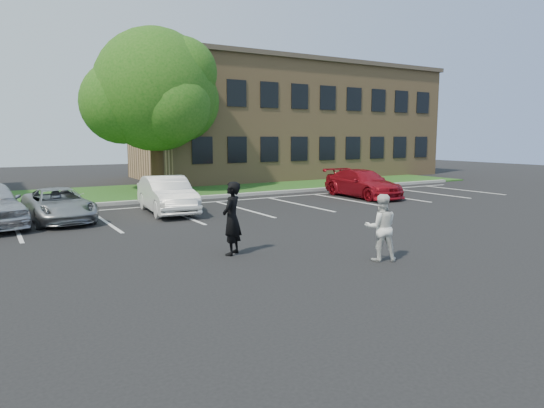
# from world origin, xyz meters

# --- Properties ---
(ground_plane) EXTENTS (90.00, 90.00, 0.00)m
(ground_plane) POSITION_xyz_m (0.00, 0.00, 0.00)
(ground_plane) COLOR black
(ground_plane) RESTS_ON ground
(curb) EXTENTS (40.00, 0.30, 0.15)m
(curb) POSITION_xyz_m (0.00, 12.00, 0.07)
(curb) COLOR gray
(curb) RESTS_ON ground
(grass_strip) EXTENTS (44.00, 8.00, 0.08)m
(grass_strip) POSITION_xyz_m (0.00, 16.00, 0.04)
(grass_strip) COLOR #244915
(grass_strip) RESTS_ON ground
(stall_lines) EXTENTS (34.00, 5.36, 0.01)m
(stall_lines) POSITION_xyz_m (1.40, 8.95, 0.01)
(stall_lines) COLOR silver
(stall_lines) RESTS_ON ground
(office_building) EXTENTS (22.40, 10.40, 8.30)m
(office_building) POSITION_xyz_m (14.00, 21.99, 4.16)
(office_building) COLOR #9F7D52
(office_building) RESTS_ON ground
(tree) EXTENTS (7.80, 7.20, 8.80)m
(tree) POSITION_xyz_m (2.01, 16.62, 5.35)
(tree) COLOR black
(tree) RESTS_ON ground
(man_black_suit) EXTENTS (0.81, 0.79, 1.87)m
(man_black_suit) POSITION_xyz_m (-1.08, 1.18, 0.94)
(man_black_suit) COLOR black
(man_black_suit) RESTS_ON ground
(man_white_shirt) EXTENTS (0.99, 0.92, 1.63)m
(man_white_shirt) POSITION_xyz_m (1.75, -1.21, 0.81)
(man_white_shirt) COLOR silver
(man_white_shirt) RESTS_ON ground
(car_silver_minivan) EXTENTS (2.24, 4.35, 1.17)m
(car_silver_minivan) POSITION_xyz_m (-4.18, 8.80, 0.59)
(car_silver_minivan) COLOR #9DA0A4
(car_silver_minivan) RESTS_ON ground
(car_white_sedan) EXTENTS (1.89, 4.49, 1.44)m
(car_white_sedan) POSITION_xyz_m (-0.22, 8.70, 0.72)
(car_white_sedan) COLOR white
(car_white_sedan) RESTS_ON ground
(car_red_compact) EXTENTS (2.07, 4.75, 1.36)m
(car_red_compact) POSITION_xyz_m (9.81, 8.55, 0.68)
(car_red_compact) COLOR maroon
(car_red_compact) RESTS_ON ground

